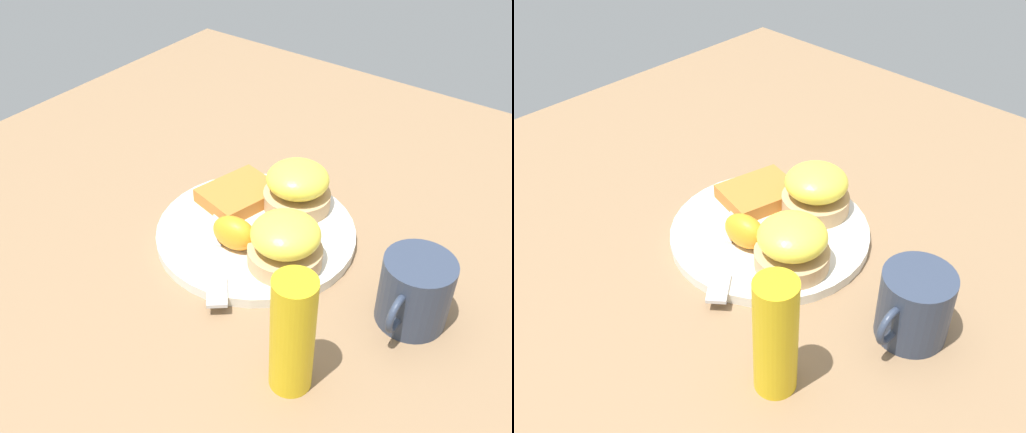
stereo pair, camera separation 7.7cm
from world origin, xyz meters
TOP-DOWN VIEW (x-y plane):
  - ground_plane at (0.00, 0.00)m, footprint 1.10×1.10m
  - plate at (0.00, 0.00)m, footprint 0.26×0.26m
  - sandwich_benedict_left at (0.03, 0.07)m, footprint 0.09×0.09m
  - sandwich_benedict_right at (-0.07, 0.02)m, footprint 0.09×0.09m
  - hashbrown_patty at (-0.04, -0.06)m, footprint 0.12×0.10m
  - orange_wedge at (0.05, 0.00)m, footprint 0.04×0.06m
  - fork at (0.07, -0.01)m, footprint 0.18×0.15m
  - cup at (0.01, 0.23)m, footprint 0.11×0.08m
  - condiment_bottle at (0.17, 0.17)m, footprint 0.04×0.04m

SIDE VIEW (x-z plane):
  - ground_plane at x=0.00m, z-range 0.00..0.00m
  - plate at x=0.00m, z-range 0.00..0.01m
  - fork at x=0.07m, z-range 0.01..0.02m
  - hashbrown_patty at x=-0.04m, z-range 0.01..0.03m
  - orange_wedge at x=0.05m, z-range 0.01..0.06m
  - cup at x=0.01m, z-range 0.00..0.08m
  - sandwich_benedict_left at x=0.03m, z-range 0.01..0.08m
  - sandwich_benedict_right at x=-0.07m, z-range 0.01..0.08m
  - condiment_bottle at x=0.17m, z-range 0.00..0.14m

